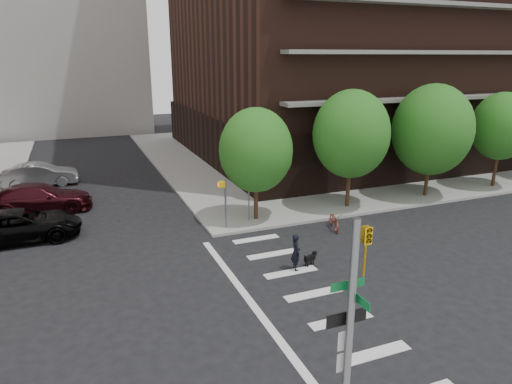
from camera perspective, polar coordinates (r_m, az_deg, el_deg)
ground at (r=17.28m, az=-1.85°, el=-14.45°), size 120.00×120.00×0.00m
sidewalk_ne at (r=46.15m, az=12.17°, el=5.22°), size 39.00×33.00×0.15m
crosswalk at (r=18.04m, az=4.92°, el=-13.03°), size 3.85×13.00×0.01m
tree_a at (r=24.65m, az=-0.02°, el=5.24°), size 4.00×4.00×5.90m
tree_b at (r=27.34m, az=11.82°, el=7.09°), size 4.50×4.50×6.65m
tree_c at (r=31.06m, az=21.16°, el=7.25°), size 5.00×5.00×6.80m
tree_d at (r=35.41m, az=28.36°, el=7.24°), size 4.00×4.00×6.20m
traffic_signal at (r=10.04m, az=11.33°, el=-22.04°), size 0.90×0.75×6.00m
pedestrian_signal at (r=24.10m, az=-3.22°, el=-0.43°), size 2.18×0.67×2.60m
parked_car_black at (r=25.66m, az=-27.35°, el=-3.75°), size 2.70×5.76×1.59m
parked_car_maroon at (r=29.87m, az=-25.43°, el=-0.69°), size 2.86×6.04×1.70m
parked_car_silver at (r=35.90m, az=-25.37°, el=1.98°), size 1.90×5.05×1.65m
scooter at (r=24.79m, az=9.76°, el=-3.52°), size 1.15×1.93×0.96m
dog_walker at (r=19.85m, az=5.00°, el=-7.50°), size 0.65×0.47×1.65m
dog at (r=20.50m, az=6.81°, el=-8.16°), size 0.69×0.38×0.58m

